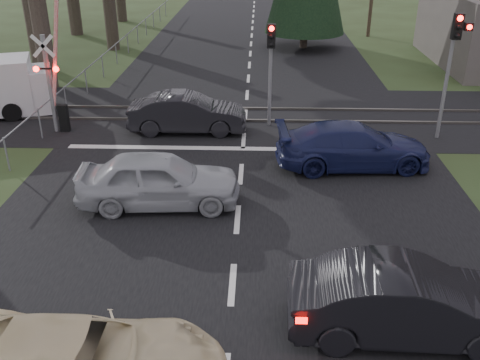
{
  "coord_description": "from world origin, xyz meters",
  "views": [
    {
      "loc": [
        0.53,
        -10.06,
        7.57
      ],
      "look_at": [
        0.08,
        2.87,
        1.3
      ],
      "focal_mm": 40.0,
      "sensor_mm": 36.0,
      "label": 1
    }
  ],
  "objects_px": {
    "blue_sedan": "(353,146)",
    "dark_car_far": "(188,113)",
    "traffic_signal_right": "(454,53)",
    "silver_car": "(159,180)",
    "crossing_signal": "(55,81)",
    "traffic_signal_center": "(271,58)",
    "dark_hatchback": "(407,302)"
  },
  "relations": [
    {
      "from": "crossing_signal",
      "to": "dark_hatchback",
      "type": "relative_size",
      "value": 1.48
    },
    {
      "from": "traffic_signal_right",
      "to": "traffic_signal_center",
      "type": "relative_size",
      "value": 1.15
    },
    {
      "from": "traffic_signal_center",
      "to": "dark_car_far",
      "type": "bearing_deg",
      "value": -167.44
    },
    {
      "from": "crossing_signal",
      "to": "blue_sedan",
      "type": "height_order",
      "value": "crossing_signal"
    },
    {
      "from": "silver_car",
      "to": "traffic_signal_right",
      "type": "bearing_deg",
      "value": -63.83
    },
    {
      "from": "blue_sedan",
      "to": "dark_car_far",
      "type": "height_order",
      "value": "dark_car_far"
    },
    {
      "from": "traffic_signal_right",
      "to": "silver_car",
      "type": "xyz_separation_m",
      "value": [
        -9.87,
        -5.64,
        -2.51
      ]
    },
    {
      "from": "crossing_signal",
      "to": "dark_hatchback",
      "type": "height_order",
      "value": "crossing_signal"
    },
    {
      "from": "crossing_signal",
      "to": "traffic_signal_right",
      "type": "distance_m",
      "value": 14.88
    },
    {
      "from": "traffic_signal_center",
      "to": "dark_car_far",
      "type": "height_order",
      "value": "traffic_signal_center"
    },
    {
      "from": "dark_hatchback",
      "to": "dark_car_far",
      "type": "distance_m",
      "value": 12.82
    },
    {
      "from": "traffic_signal_right",
      "to": "dark_car_far",
      "type": "distance_m",
      "value": 10.12
    },
    {
      "from": "traffic_signal_right",
      "to": "blue_sedan",
      "type": "relative_size",
      "value": 0.91
    },
    {
      "from": "traffic_signal_center",
      "to": "silver_car",
      "type": "relative_size",
      "value": 0.87
    },
    {
      "from": "traffic_signal_right",
      "to": "dark_hatchback",
      "type": "xyz_separation_m",
      "value": [
        -4.0,
        -10.96,
        -2.54
      ]
    },
    {
      "from": "silver_car",
      "to": "blue_sedan",
      "type": "bearing_deg",
      "value": -67.71
    },
    {
      "from": "crossing_signal",
      "to": "traffic_signal_center",
      "type": "distance_m",
      "value": 8.36
    },
    {
      "from": "traffic_signal_right",
      "to": "dark_car_far",
      "type": "xyz_separation_m",
      "value": [
        -9.78,
        0.48,
        -2.56
      ]
    },
    {
      "from": "crossing_signal",
      "to": "traffic_signal_right",
      "type": "xyz_separation_m",
      "value": [
        14.82,
        -0.31,
        1.26
      ]
    },
    {
      "from": "blue_sedan",
      "to": "dark_car_far",
      "type": "distance_m",
      "value": 6.79
    },
    {
      "from": "traffic_signal_right",
      "to": "silver_car",
      "type": "height_order",
      "value": "traffic_signal_right"
    },
    {
      "from": "blue_sedan",
      "to": "silver_car",
      "type": "bearing_deg",
      "value": 110.97
    },
    {
      "from": "dark_car_far",
      "to": "dark_hatchback",
      "type": "bearing_deg",
      "value": -154.17
    },
    {
      "from": "silver_car",
      "to": "dark_car_far",
      "type": "relative_size",
      "value": 1.02
    },
    {
      "from": "dark_hatchback",
      "to": "dark_car_far",
      "type": "xyz_separation_m",
      "value": [
        -5.78,
        11.44,
        -0.02
      ]
    },
    {
      "from": "dark_hatchback",
      "to": "dark_car_far",
      "type": "bearing_deg",
      "value": 28.23
    },
    {
      "from": "crossing_signal",
      "to": "blue_sedan",
      "type": "bearing_deg",
      "value": -15.22
    },
    {
      "from": "dark_hatchback",
      "to": "blue_sedan",
      "type": "distance_m",
      "value": 8.27
    },
    {
      "from": "traffic_signal_right",
      "to": "blue_sedan",
      "type": "distance_m",
      "value": 5.3
    },
    {
      "from": "silver_car",
      "to": "crossing_signal",
      "type": "bearing_deg",
      "value": 36.17
    },
    {
      "from": "crossing_signal",
      "to": "silver_car",
      "type": "relative_size",
      "value": 1.48
    },
    {
      "from": "crossing_signal",
      "to": "dark_car_far",
      "type": "relative_size",
      "value": 1.51
    }
  ]
}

